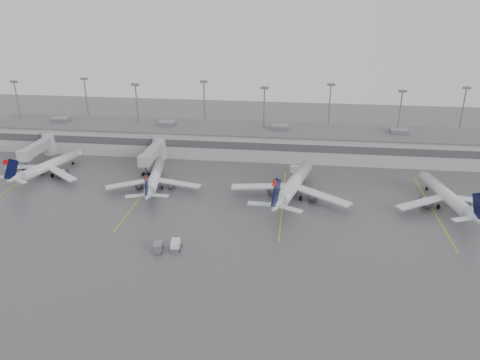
# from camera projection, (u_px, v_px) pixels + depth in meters

# --- Properties ---
(ground) EXTENTS (260.00, 260.00, 0.00)m
(ground) POSITION_uv_depth(u_px,v_px,m) (190.00, 247.00, 93.35)
(ground) COLOR #535355
(ground) RESTS_ON ground
(terminal) EXTENTS (152.00, 17.00, 9.45)m
(terminal) POSITION_uv_depth(u_px,v_px,m) (231.00, 140.00, 144.92)
(terminal) COLOR #A9A9A4
(terminal) RESTS_ON ground
(light_masts) EXTENTS (142.40, 8.00, 20.60)m
(light_masts) POSITION_uv_depth(u_px,v_px,m) (233.00, 111.00, 147.21)
(light_masts) COLOR gray
(light_masts) RESTS_ON ground
(jet_bridge_left) EXTENTS (4.00, 17.20, 7.00)m
(jet_bridge_left) POSITION_uv_depth(u_px,v_px,m) (42.00, 146.00, 140.13)
(jet_bridge_left) COLOR #999B9E
(jet_bridge_left) RESTS_ON ground
(jet_bridge_right) EXTENTS (4.00, 17.20, 7.00)m
(jet_bridge_right) POSITION_uv_depth(u_px,v_px,m) (155.00, 151.00, 136.13)
(jet_bridge_right) COLOR #999B9E
(jet_bridge_right) RESTS_ON ground
(stand_markings) EXTENTS (105.25, 40.00, 0.01)m
(stand_markings) POSITION_uv_depth(u_px,v_px,m) (212.00, 197.00, 115.35)
(stand_markings) COLOR #CBBC0B
(stand_markings) RESTS_ON ground
(jet_far_left) EXTENTS (23.35, 26.59, 8.88)m
(jet_far_left) POSITION_uv_depth(u_px,v_px,m) (47.00, 166.00, 127.68)
(jet_far_left) COLOR silver
(jet_far_left) RESTS_ON ground
(jet_mid_left) EXTENTS (23.98, 27.07, 8.80)m
(jet_mid_left) POSITION_uv_depth(u_px,v_px,m) (154.00, 179.00, 119.26)
(jet_mid_left) COLOR silver
(jet_mid_left) RESTS_ON ground
(jet_mid_right) EXTENTS (29.04, 32.97, 10.87)m
(jet_mid_right) POSITION_uv_depth(u_px,v_px,m) (293.00, 185.00, 113.81)
(jet_mid_right) COLOR silver
(jet_mid_right) RESTS_ON ground
(jet_far_right) EXTENTS (26.06, 29.49, 9.63)m
(jet_far_right) POSITION_uv_depth(u_px,v_px,m) (448.00, 196.00, 108.87)
(jet_far_right) COLOR silver
(jet_far_right) RESTS_ON ground
(baggage_tug) EXTENTS (2.27, 3.23, 1.96)m
(baggage_tug) POSITION_uv_depth(u_px,v_px,m) (176.00, 246.00, 92.24)
(baggage_tug) COLOR white
(baggage_tug) RESTS_ON ground
(baggage_cart) EXTENTS (1.92, 3.00, 1.83)m
(baggage_cart) POSITION_uv_depth(u_px,v_px,m) (158.00, 247.00, 91.43)
(baggage_cart) COLOR slate
(baggage_cart) RESTS_ON ground
(gse_uld_a) EXTENTS (2.61, 2.08, 1.62)m
(gse_uld_a) POSITION_uv_depth(u_px,v_px,m) (50.00, 166.00, 133.23)
(gse_uld_a) COLOR white
(gse_uld_a) RESTS_ON ground
(gse_uld_b) EXTENTS (2.57, 2.14, 1.55)m
(gse_uld_b) POSITION_uv_depth(u_px,v_px,m) (146.00, 167.00, 132.96)
(gse_uld_b) COLOR white
(gse_uld_b) RESTS_ON ground
(gse_uld_c) EXTENTS (2.51, 1.69, 1.77)m
(gse_uld_c) POSITION_uv_depth(u_px,v_px,m) (295.00, 169.00, 130.99)
(gse_uld_c) COLOR white
(gse_uld_c) RESTS_ON ground
(gse_loader) EXTENTS (3.02, 3.59, 1.92)m
(gse_loader) POSITION_uv_depth(u_px,v_px,m) (150.00, 160.00, 137.10)
(gse_loader) COLOR slate
(gse_loader) RESTS_ON ground
(cone_a) EXTENTS (0.47, 0.47, 0.75)m
(cone_a) POSITION_uv_depth(u_px,v_px,m) (14.00, 176.00, 127.12)
(cone_a) COLOR orange
(cone_a) RESTS_ON ground
(cone_b) EXTENTS (0.38, 0.38, 0.60)m
(cone_b) POSITION_uv_depth(u_px,v_px,m) (133.00, 176.00, 127.33)
(cone_b) COLOR orange
(cone_b) RESTS_ON ground
(cone_c) EXTENTS (0.50, 0.50, 0.80)m
(cone_c) POSITION_uv_depth(u_px,v_px,m) (252.00, 176.00, 127.58)
(cone_c) COLOR orange
(cone_c) RESTS_ON ground
(cone_d) EXTENTS (0.46, 0.46, 0.73)m
(cone_d) POSITION_uv_depth(u_px,v_px,m) (398.00, 190.00, 118.59)
(cone_d) COLOR orange
(cone_d) RESTS_ON ground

